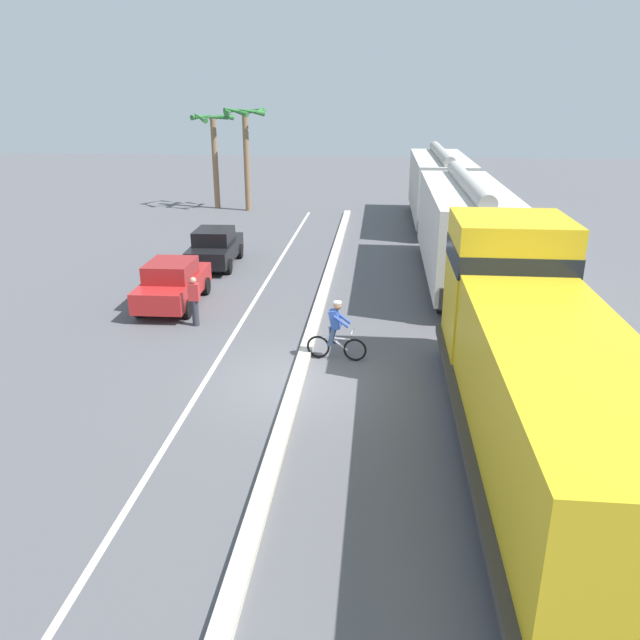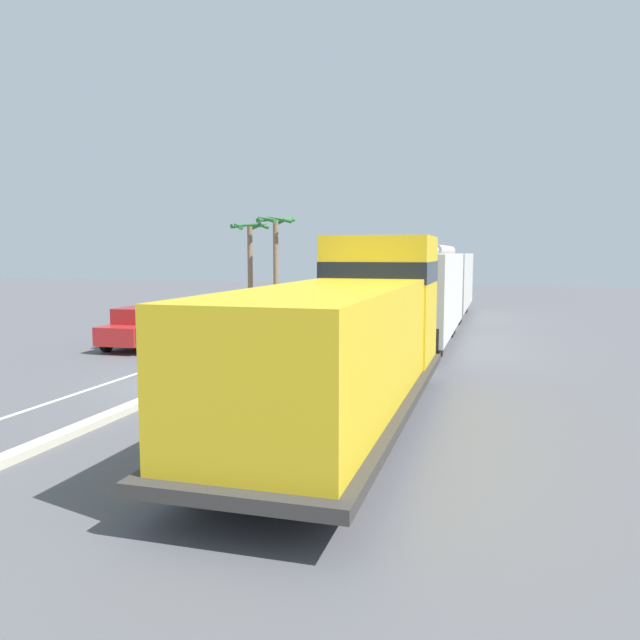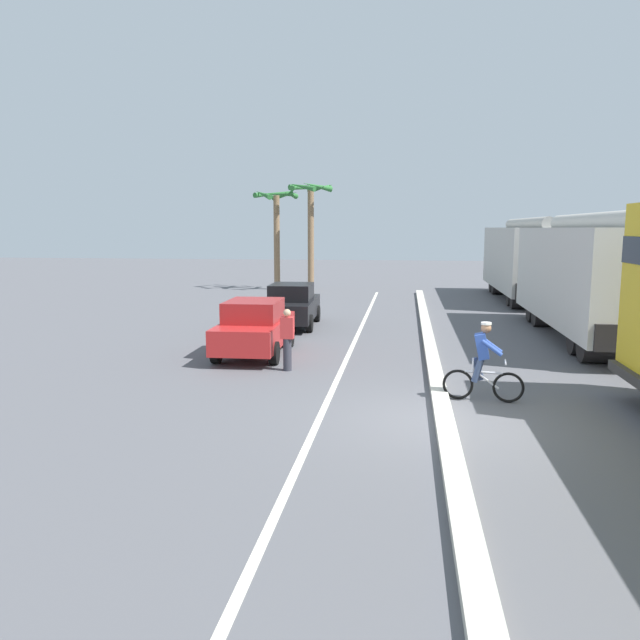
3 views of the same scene
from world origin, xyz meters
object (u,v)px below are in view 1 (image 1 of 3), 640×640
(hopper_car_middle, at_px, (439,187))
(palm_tree_far, at_px, (245,132))
(palm_tree_near, at_px, (214,138))
(cyclist, at_px, (336,332))
(parked_car_red, at_px, (173,283))
(parked_car_black, at_px, (215,247))
(pedestrian_by_cars, at_px, (195,300))
(locomotive, at_px, (534,366))
(hopper_car_lead, at_px, (464,230))

(hopper_car_middle, height_order, palm_tree_far, palm_tree_far)
(palm_tree_far, bearing_deg, palm_tree_near, 163.99)
(cyclist, distance_m, palm_tree_near, 25.44)
(parked_car_red, xyz_separation_m, cyclist, (6.01, -4.16, 0.00))
(parked_car_red, height_order, palm_tree_far, palm_tree_far)
(parked_car_black, distance_m, palm_tree_far, 13.88)
(pedestrian_by_cars, bearing_deg, cyclist, -25.75)
(palm_tree_near, bearing_deg, parked_car_black, -76.00)
(cyclist, relative_size, pedestrian_by_cars, 1.06)
(palm_tree_far, bearing_deg, cyclist, -72.45)
(parked_car_red, bearing_deg, palm_tree_near, 99.85)
(parked_car_red, height_order, pedestrian_by_cars, same)
(hopper_car_middle, height_order, pedestrian_by_cars, hopper_car_middle)
(parked_car_red, xyz_separation_m, pedestrian_by_cars, (1.33, -1.90, 0.03))
(locomotive, height_order, hopper_car_middle, locomotive)
(parked_car_red, bearing_deg, parked_car_black, 88.74)
(parked_car_black, xyz_separation_m, palm_tree_far, (-1.31, 13.25, 3.94))
(hopper_car_lead, relative_size, cyclist, 6.18)
(hopper_car_lead, distance_m, pedestrian_by_cars, 10.84)
(hopper_car_middle, height_order, parked_car_red, hopper_car_middle)
(cyclist, xyz_separation_m, palm_tree_far, (-7.20, 22.77, 3.94))
(parked_car_black, xyz_separation_m, pedestrian_by_cars, (1.21, -7.26, 0.03))
(locomotive, distance_m, palm_tree_far, 29.36)
(hopper_car_lead, bearing_deg, pedestrian_by_cars, -147.17)
(hopper_car_lead, distance_m, parked_car_black, 10.44)
(hopper_car_middle, relative_size, parked_car_black, 2.49)
(locomotive, bearing_deg, hopper_car_middle, 90.00)
(cyclist, bearing_deg, hopper_car_middle, 77.50)
(locomotive, distance_m, parked_car_red, 13.28)
(locomotive, bearing_deg, pedestrian_by_cars, 145.10)
(hopper_car_middle, relative_size, palm_tree_near, 1.77)
(hopper_car_lead, xyz_separation_m, palm_tree_far, (-11.57, 14.67, 2.68))
(locomotive, xyz_separation_m, parked_car_black, (-10.26, 13.58, -0.98))
(locomotive, height_order, cyclist, locomotive)
(hopper_car_middle, relative_size, cyclist, 6.18)
(cyclist, bearing_deg, pedestrian_by_cars, 154.25)
(palm_tree_near, bearing_deg, cyclist, -68.21)
(parked_car_black, distance_m, cyclist, 11.20)
(palm_tree_near, distance_m, palm_tree_far, 2.27)
(parked_car_black, relative_size, pedestrian_by_cars, 2.63)
(cyclist, relative_size, palm_tree_far, 0.27)
(pedestrian_by_cars, bearing_deg, parked_car_red, 124.93)
(locomotive, bearing_deg, palm_tree_far, 113.33)
(cyclist, bearing_deg, parked_car_black, 121.75)
(parked_car_red, relative_size, cyclist, 2.47)
(palm_tree_near, bearing_deg, locomotive, -63.44)
(hopper_car_middle, xyz_separation_m, pedestrian_by_cars, (-9.05, -17.44, -1.23))
(locomotive, xyz_separation_m, hopper_car_middle, (0.00, 23.76, 0.28))
(hopper_car_lead, relative_size, hopper_car_middle, 1.00)
(hopper_car_lead, height_order, palm_tree_far, palm_tree_far)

